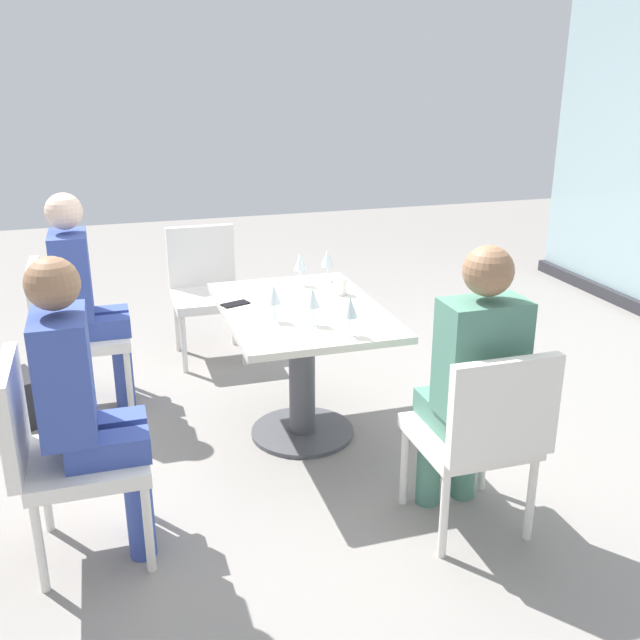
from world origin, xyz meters
The scene contains 17 objects.
ground_plane centered at (0.00, 0.00, 0.00)m, with size 12.00×12.00×0.00m, color gray.
dining_table_main centered at (0.00, 0.00, 0.52)m, with size 1.14×0.80×0.73m.
chair_front_left centered at (-0.71, -1.18, 0.50)m, with size 0.46×0.50×0.87m.
chair_front_right centered at (0.71, -1.18, 0.50)m, with size 0.46×0.50×0.87m.
chair_far_right centered at (1.07, 0.46, 0.50)m, with size 0.50×0.46×0.87m.
chair_side_end centered at (-1.33, -0.31, 0.50)m, with size 0.50×0.46×0.87m.
person_front_left centered at (-0.71, -1.07, 0.70)m, with size 0.34×0.39×1.26m.
person_front_right centered at (0.71, -1.07, 0.70)m, with size 0.34×0.39×1.26m.
person_far_right centered at (0.96, 0.46, 0.70)m, with size 0.39×0.34×1.26m.
wine_glass_0 centered at (0.46, 0.10, 0.86)m, with size 0.07×0.07×0.18m.
wine_glass_1 centered at (-0.41, 0.27, 0.86)m, with size 0.07×0.07×0.18m.
wine_glass_2 centered at (-0.38, 0.10, 0.86)m, with size 0.07×0.07×0.18m.
wine_glass_3 centered at (0.27, -0.02, 0.86)m, with size 0.07×0.07×0.18m.
wine_glass_4 centered at (0.17, -0.18, 0.86)m, with size 0.07×0.07×0.18m.
coffee_cup centered at (-0.15, 0.26, 0.78)m, with size 0.08×0.08×0.09m, color white.
cell_phone_on_table centered at (-0.14, -0.32, 0.73)m, with size 0.07×0.14×0.01m, color black.
handbag_0 centered at (-0.60, -1.46, 0.14)m, with size 0.30×0.16×0.28m, color #232328.
Camera 1 is at (3.38, -0.93, 1.91)m, focal length 40.40 mm.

